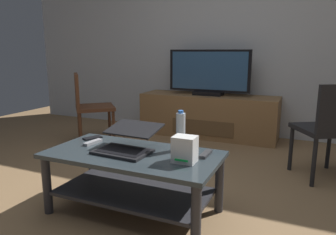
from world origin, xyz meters
TOP-DOWN VIEW (x-y plane):
  - ground_plane at (0.00, 0.00)m, footprint 7.68×7.68m
  - back_wall at (0.00, 2.37)m, footprint 6.40×0.12m
  - coffee_table at (-0.07, -0.14)m, footprint 1.18×0.60m
  - media_cabinet at (-0.19, 2.05)m, footprint 1.78×0.52m
  - television at (-0.19, 2.02)m, footprint 1.07×0.20m
  - dining_chair at (1.19, 1.03)m, footprint 0.60×0.60m
  - side_chair at (-1.41, 1.12)m, footprint 0.62×0.62m
  - laptop at (-0.12, -0.12)m, footprint 0.39×0.41m
  - router_box at (0.32, -0.17)m, footprint 0.14×0.12m
  - water_bottle_near at (0.21, 0.04)m, footprint 0.06×0.06m
  - cell_phone at (-0.53, 0.04)m, footprint 0.13×0.16m
  - tv_remote at (0.40, 0.00)m, footprint 0.05×0.16m
  - soundbar_remote at (-0.45, -0.08)m, footprint 0.06×0.16m

SIDE VIEW (x-z plane):
  - ground_plane at x=0.00m, z-range 0.00..0.00m
  - media_cabinet at x=-0.19m, z-range 0.00..0.55m
  - coffee_table at x=-0.07m, z-range 0.08..0.52m
  - cell_phone at x=-0.53m, z-range 0.44..0.45m
  - tv_remote at x=0.40m, z-range 0.44..0.46m
  - soundbar_remote at x=-0.45m, z-range 0.44..0.46m
  - dining_chair at x=1.19m, z-range 0.06..0.91m
  - side_chair at x=-1.41m, z-range 0.06..0.91m
  - laptop at x=-0.12m, z-range 0.41..0.58m
  - router_box at x=0.32m, z-range 0.44..0.60m
  - water_bottle_near at x=0.21m, z-range 0.43..0.71m
  - television at x=-0.19m, z-range 0.54..1.12m
  - back_wall at x=0.00m, z-range 0.00..2.80m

